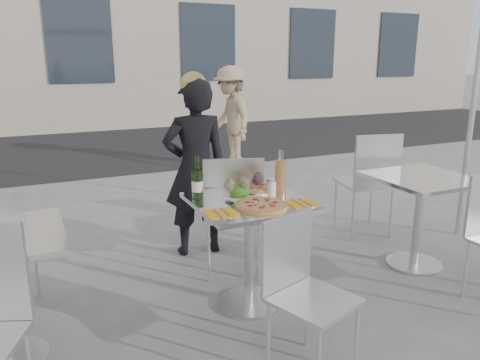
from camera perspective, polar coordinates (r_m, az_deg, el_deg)
name	(u,v)px	position (r m, az deg, el deg)	size (l,w,h in m)	color
ground	(249,304)	(3.34, 1.12, -14.88)	(80.00, 80.00, 0.00)	slate
street_asphalt	(101,146)	(9.34, -16.60, 3.95)	(24.00, 5.00, 0.00)	black
main_table	(250,231)	(3.11, 1.17, -6.20)	(0.72, 0.72, 0.75)	#B7BABF
side_table_right	(420,202)	(3.96, 21.08, -2.54)	(0.72, 0.72, 0.75)	#B7BABF
chair_far	(233,207)	(3.50, -0.87, -3.26)	(0.57, 0.57, 0.96)	silver
chair_near	(301,281)	(2.55, 7.46, -12.11)	(0.49, 0.50, 0.85)	silver
side_chair_rfar	(370,176)	(4.47, 15.58, 0.45)	(0.54, 0.55, 0.99)	silver
woman_diner	(196,169)	(3.94, -5.44, 1.39)	(0.54, 0.36, 1.49)	black
pedestrian_b	(231,117)	(7.15, -1.10, 7.64)	(0.99, 0.57, 1.54)	tan
pizza_near	(261,205)	(2.91, 2.63, -3.06)	(0.32, 0.32, 0.02)	#BA8A48
pizza_far	(250,188)	(3.26, 1.24, -0.97)	(0.34, 0.34, 0.03)	white
salad_plate	(239,192)	(3.08, -0.11, -1.52)	(0.22, 0.22, 0.09)	white
wine_bottle	(197,182)	(3.04, -5.22, -0.29)	(0.07, 0.08, 0.29)	#294A1B
carafe	(281,175)	(3.21, 4.98, 0.61)	(0.08, 0.08, 0.29)	#E1A160
sugar_shaker	(271,187)	(3.16, 3.82, -0.80)	(0.06, 0.06, 0.11)	white
wineglass_white_a	(229,186)	(2.96, -1.29, -0.75)	(0.07, 0.07, 0.16)	white
wineglass_white_b	(245,182)	(3.04, 0.64, -0.30)	(0.07, 0.07, 0.16)	white
wineglass_red_a	(257,180)	(3.10, 2.12, -0.05)	(0.07, 0.07, 0.16)	white
wineglass_red_b	(258,179)	(3.13, 2.22, 0.13)	(0.07, 0.07, 0.16)	white
napkin_left	(221,213)	(2.78, -2.28, -4.06)	(0.19, 0.20, 0.01)	#F8AD15
napkin_right	(302,203)	(2.99, 7.56, -2.81)	(0.19, 0.20, 0.01)	#F8AD15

